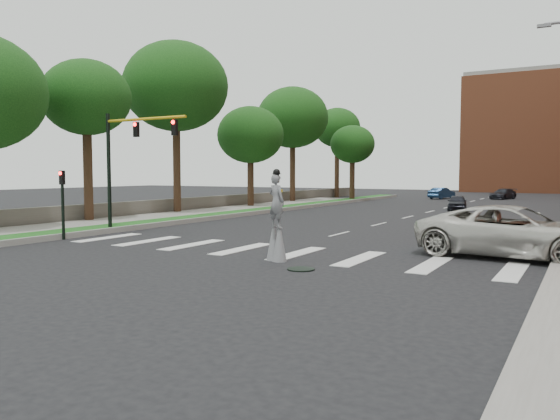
% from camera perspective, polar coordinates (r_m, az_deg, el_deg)
% --- Properties ---
extents(ground_plane, '(160.00, 160.00, 0.00)m').
position_cam_1_polar(ground_plane, '(20.94, -2.57, -4.68)').
color(ground_plane, black).
rests_on(ground_plane, ground).
extents(grass_median, '(2.00, 60.00, 0.25)m').
position_cam_1_polar(grass_median, '(43.87, -1.33, 0.03)').
color(grass_median, '#175118').
rests_on(grass_median, ground).
extents(median_curb, '(0.20, 60.00, 0.28)m').
position_cam_1_polar(median_curb, '(43.34, -0.14, 0.00)').
color(median_curb, gray).
rests_on(median_curb, ground).
extents(sidewalk_left, '(4.00, 60.00, 0.18)m').
position_cam_1_polar(sidewalk_left, '(37.67, -13.16, -0.78)').
color(sidewalk_left, gray).
rests_on(sidewalk_left, ground).
extents(stone_wall, '(0.50, 56.00, 1.10)m').
position_cam_1_polar(stone_wall, '(48.53, -5.68, 0.90)').
color(stone_wall, '#56514A').
rests_on(stone_wall, ground).
extents(manhole, '(0.90, 0.90, 0.04)m').
position_cam_1_polar(manhole, '(17.75, 2.20, -6.19)').
color(manhole, black).
rests_on(manhole, ground).
extents(building_backdrop, '(26.00, 14.00, 18.00)m').
position_cam_1_polar(building_backdrop, '(95.81, 26.83, 7.07)').
color(building_backdrop, '#A95735').
rests_on(building_backdrop, ground).
extents(traffic_signal, '(5.30, 0.23, 6.20)m').
position_cam_1_polar(traffic_signal, '(29.25, -15.85, 5.79)').
color(traffic_signal, black).
rests_on(traffic_signal, ground).
extents(secondary_signal, '(0.25, 0.21, 3.23)m').
position_cam_1_polar(secondary_signal, '(27.33, -21.77, 1.17)').
color(secondary_signal, black).
rests_on(secondary_signal, ground).
extents(stilt_performer, '(0.82, 0.67, 3.27)m').
position_cam_1_polar(stilt_performer, '(19.31, -0.37, -1.35)').
color(stilt_performer, '#342114').
rests_on(stilt_performer, ground).
extents(suv_crossing, '(7.26, 3.97, 1.93)m').
position_cam_1_polar(suv_crossing, '(21.77, 23.37, -2.12)').
color(suv_crossing, beige).
rests_on(suv_crossing, ground).
extents(car_near, '(2.14, 3.91, 1.26)m').
position_cam_1_polar(car_near, '(47.55, 18.03, 0.75)').
color(car_near, black).
rests_on(car_near, ground).
extents(car_mid, '(2.47, 4.24, 1.32)m').
position_cam_1_polar(car_mid, '(66.80, 16.54, 1.69)').
color(car_mid, navy).
rests_on(car_mid, ground).
extents(car_far, '(2.95, 4.51, 1.22)m').
position_cam_1_polar(car_far, '(68.47, 22.28, 1.57)').
color(car_far, black).
rests_on(car_far, ground).
extents(tree_1, '(5.46, 5.46, 10.07)m').
position_cam_1_polar(tree_1, '(36.28, -19.60, 10.93)').
color(tree_1, '#342114').
rests_on(tree_1, ground).
extents(tree_2, '(7.82, 7.82, 12.84)m').
position_cam_1_polar(tree_2, '(42.31, -10.84, 12.53)').
color(tree_2, '#342114').
rests_on(tree_2, ground).
extents(tree_3, '(5.90, 5.90, 8.95)m').
position_cam_1_polar(tree_3, '(48.67, -3.11, 7.81)').
color(tree_3, '#342114').
rests_on(tree_3, ground).
extents(tree_4, '(7.33, 7.33, 11.83)m').
position_cam_1_polar(tree_4, '(56.52, 1.33, 9.61)').
color(tree_4, '#342114').
rests_on(tree_4, ground).
extents(tree_5, '(5.68, 5.68, 11.02)m').
position_cam_1_polar(tree_5, '(68.19, 5.99, 8.50)').
color(tree_5, '#342114').
rests_on(tree_5, ground).
extents(tree_6, '(4.83, 4.83, 8.22)m').
position_cam_1_polar(tree_6, '(60.06, 7.58, 6.78)').
color(tree_6, '#342114').
rests_on(tree_6, ground).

